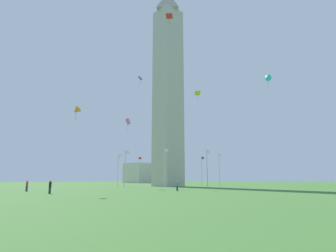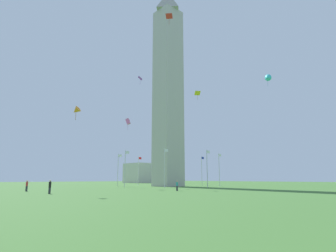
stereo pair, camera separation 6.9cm
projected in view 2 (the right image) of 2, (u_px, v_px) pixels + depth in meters
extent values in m
plane|color=#3D6B2D|center=(168.00, 186.00, 69.57)|extent=(260.00, 260.00, 0.00)
cube|color=#B7B2A8|center=(168.00, 94.00, 74.23)|extent=(6.14, 6.14, 49.13)
pyramid|color=#A5A097|center=(168.00, 3.00, 79.53)|extent=(6.14, 6.14, 6.70)
cylinder|color=silver|center=(202.00, 171.00, 78.94)|extent=(0.14, 0.14, 8.35)
cube|color=#1E2D99|center=(203.00, 158.00, 80.00)|extent=(1.00, 0.03, 0.64)
cylinder|color=silver|center=(170.00, 171.00, 83.22)|extent=(0.14, 0.14, 8.35)
cube|color=white|center=(172.00, 159.00, 84.29)|extent=(1.00, 0.03, 0.64)
cylinder|color=silver|center=(138.00, 171.00, 79.98)|extent=(0.14, 0.14, 8.35)
cube|color=red|center=(140.00, 158.00, 81.04)|extent=(1.00, 0.03, 0.64)
cylinder|color=silver|center=(118.00, 170.00, 71.10)|extent=(0.14, 0.14, 8.35)
cube|color=white|center=(120.00, 156.00, 72.17)|extent=(1.00, 0.03, 0.64)
cylinder|color=silver|center=(125.00, 169.00, 61.79)|extent=(0.14, 0.14, 8.35)
cube|color=white|center=(127.00, 152.00, 62.86)|extent=(1.00, 0.03, 0.64)
cylinder|color=silver|center=(164.00, 168.00, 57.51)|extent=(0.14, 0.14, 8.35)
cube|color=white|center=(166.00, 150.00, 58.57)|extent=(1.00, 0.03, 0.64)
cylinder|color=silver|center=(207.00, 168.00, 60.75)|extent=(0.14, 0.14, 8.35)
cube|color=white|center=(208.00, 152.00, 61.82)|extent=(1.00, 0.03, 0.64)
cylinder|color=silver|center=(219.00, 170.00, 69.63)|extent=(0.14, 0.14, 8.35)
cube|color=white|center=(220.00, 155.00, 70.69)|extent=(1.00, 0.03, 0.64)
cylinder|color=#2D2D38|center=(177.00, 188.00, 44.08)|extent=(0.29, 0.29, 0.80)
cylinder|color=teal|center=(177.00, 184.00, 44.21)|extent=(0.32, 0.32, 0.60)
sphere|color=tan|center=(177.00, 181.00, 44.29)|extent=(0.24, 0.24, 0.24)
cylinder|color=#2D2D38|center=(26.00, 189.00, 42.36)|extent=(0.29, 0.29, 0.80)
cylinder|color=red|center=(27.00, 184.00, 42.50)|extent=(0.32, 0.32, 0.67)
sphere|color=beige|center=(27.00, 181.00, 42.59)|extent=(0.24, 0.24, 0.24)
cylinder|color=#2D2D38|center=(50.00, 191.00, 35.47)|extent=(0.29, 0.29, 0.80)
cylinder|color=black|center=(50.00, 185.00, 35.62)|extent=(0.32, 0.32, 0.75)
sphere|color=beige|center=(50.00, 181.00, 35.71)|extent=(0.24, 0.24, 0.24)
cone|color=#33C6D1|center=(267.00, 78.00, 64.89)|extent=(2.08, 1.90, 1.91)
cylinder|color=teal|center=(268.00, 83.00, 64.65)|extent=(0.04, 0.04, 1.89)
cube|color=purple|center=(140.00, 78.00, 68.36)|extent=(1.43, 1.53, 0.77)
cylinder|color=#67278E|center=(140.00, 82.00, 68.18)|extent=(0.04, 0.04, 1.45)
cube|color=red|center=(169.00, 16.00, 53.66)|extent=(1.77, 1.78, 0.44)
cylinder|color=maroon|center=(169.00, 21.00, 53.46)|extent=(0.04, 0.04, 1.55)
cube|color=yellow|center=(197.00, 93.00, 64.33)|extent=(1.69, 1.63, 0.75)
cylinder|color=#A4921C|center=(198.00, 97.00, 64.14)|extent=(0.04, 0.04, 1.56)
cone|color=orange|center=(76.00, 111.00, 37.50)|extent=(1.51, 1.59, 1.29)
cylinder|color=#A75C15|center=(76.00, 116.00, 37.36)|extent=(0.04, 0.04, 1.15)
cube|color=pink|center=(128.00, 121.00, 60.20)|extent=(1.22, 1.28, 1.40)
cylinder|color=#A44A79|center=(128.00, 126.00, 59.99)|extent=(0.04, 0.04, 1.65)
cube|color=beige|center=(150.00, 173.00, 133.26)|extent=(22.98, 12.65, 9.07)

